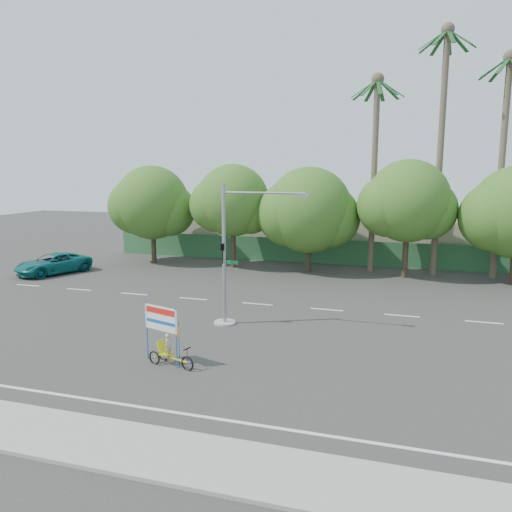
# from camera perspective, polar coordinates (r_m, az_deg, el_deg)

# --- Properties ---
(ground) EXTENTS (120.00, 120.00, 0.00)m
(ground) POSITION_cam_1_polar(r_m,az_deg,el_deg) (20.97, -0.95, -11.48)
(ground) COLOR #33302D
(ground) RESTS_ON ground
(sidewalk_near) EXTENTS (50.00, 2.40, 0.12)m
(sidewalk_near) POSITION_cam_1_polar(r_m,az_deg,el_deg) (14.71, -10.63, -21.31)
(sidewalk_near) COLOR gray
(sidewalk_near) RESTS_ON ground
(fence) EXTENTS (38.00, 0.08, 2.00)m
(fence) POSITION_cam_1_polar(r_m,az_deg,el_deg) (41.07, 8.30, 0.47)
(fence) COLOR #336B3D
(fence) RESTS_ON ground
(building_left) EXTENTS (12.00, 8.00, 4.00)m
(building_left) POSITION_cam_1_polar(r_m,az_deg,el_deg) (47.70, -2.80, 3.07)
(building_left) COLOR #B4A68F
(building_left) RESTS_ON ground
(building_right) EXTENTS (14.00, 8.00, 3.60)m
(building_right) POSITION_cam_1_polar(r_m,az_deg,el_deg) (45.00, 19.33, 1.86)
(building_right) COLOR #B4A68F
(building_right) RESTS_ON ground
(tree_far_left) EXTENTS (7.14, 6.00, 7.96)m
(tree_far_left) POSITION_cam_1_polar(r_m,az_deg,el_deg) (41.82, -11.83, 5.72)
(tree_far_left) COLOR #473828
(tree_far_left) RESTS_ON ground
(tree_left) EXTENTS (6.66, 5.60, 8.07)m
(tree_left) POSITION_cam_1_polar(r_m,az_deg,el_deg) (38.93, -2.72, 6.06)
(tree_left) COLOR #473828
(tree_left) RESTS_ON ground
(tree_center) EXTENTS (7.62, 6.40, 7.85)m
(tree_center) POSITION_cam_1_polar(r_m,az_deg,el_deg) (37.39, 6.01, 4.95)
(tree_center) COLOR #473828
(tree_center) RESTS_ON ground
(tree_right) EXTENTS (6.90, 5.80, 8.36)m
(tree_right) POSITION_cam_1_polar(r_m,az_deg,el_deg) (36.66, 16.89, 5.70)
(tree_right) COLOR #473828
(tree_right) RESTS_ON ground
(palm_tall) EXTENTS (3.73, 3.79, 17.45)m
(palm_tall) POSITION_cam_1_polar(r_m,az_deg,el_deg) (38.24, 20.46, 13.51)
(palm_tall) COLOR #70604C
(palm_tall) RESTS_ON ground
(palm_mid) EXTENTS (3.73, 3.79, 15.45)m
(palm_mid) POSITION_cam_1_polar(r_m,az_deg,el_deg) (38.59, 26.41, 11.48)
(palm_mid) COLOR #70604C
(palm_mid) RESTS_ON ground
(palm_short) EXTENTS (3.73, 3.79, 14.45)m
(palm_short) POSITION_cam_1_polar(r_m,az_deg,el_deg) (38.18, 13.43, 11.45)
(palm_short) COLOR #70604C
(palm_short) RESTS_ON ground
(traffic_signal) EXTENTS (4.72, 1.10, 7.00)m
(traffic_signal) POSITION_cam_1_polar(r_m,az_deg,el_deg) (24.47, -3.00, -1.25)
(traffic_signal) COLOR gray
(traffic_signal) RESTS_ON ground
(trike_billboard) EXTENTS (2.40, 1.00, 2.45)m
(trike_billboard) POSITION_cam_1_polar(r_m,az_deg,el_deg) (20.24, -10.26, -9.47)
(trike_billboard) COLOR black
(trike_billboard) RESTS_ON ground
(pickup_truck) EXTENTS (4.45, 5.97, 1.51)m
(pickup_truck) POSITION_cam_1_polar(r_m,az_deg,el_deg) (39.84, -22.17, -0.82)
(pickup_truck) COLOR #0D6160
(pickup_truck) RESTS_ON ground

